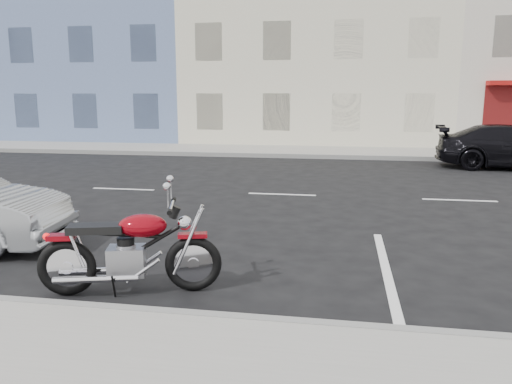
% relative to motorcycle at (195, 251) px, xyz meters
% --- Properties ---
extents(ground, '(120.00, 120.00, 0.00)m').
position_rel_motorcycle_xyz_m(ground, '(2.31, 6.07, -0.49)').
color(ground, black).
rests_on(ground, ground).
extents(sidewalk_far, '(80.00, 3.40, 0.15)m').
position_rel_motorcycle_xyz_m(sidewalk_far, '(-2.69, 14.77, -0.41)').
color(sidewalk_far, gray).
rests_on(sidewalk_far, ground).
extents(curb_far, '(80.00, 0.12, 0.16)m').
position_rel_motorcycle_xyz_m(curb_far, '(-2.69, 13.07, -0.41)').
color(curb_far, gray).
rests_on(curb_far, ground).
extents(bldg_blue, '(12.00, 12.00, 13.00)m').
position_rel_motorcycle_xyz_m(bldg_blue, '(-11.69, 22.37, 6.01)').
color(bldg_blue, slate).
rests_on(bldg_blue, ground).
extents(bldg_cream, '(12.00, 12.00, 11.50)m').
position_rel_motorcycle_xyz_m(bldg_cream, '(0.31, 22.37, 5.26)').
color(bldg_cream, beige).
rests_on(bldg_cream, ground).
extents(motorcycle, '(2.09, 0.88, 1.07)m').
position_rel_motorcycle_xyz_m(motorcycle, '(0.00, 0.00, 0.00)').
color(motorcycle, black).
rests_on(motorcycle, ground).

